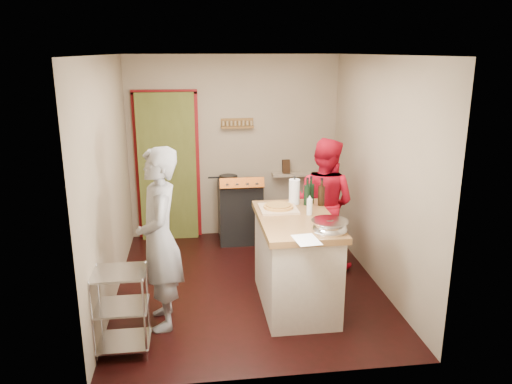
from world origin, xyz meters
TOP-DOWN VIEW (x-y plane):
  - floor at (0.00, 0.00)m, footprint 3.50×3.50m
  - back_wall at (-0.64, 1.78)m, footprint 3.00×0.44m
  - left_wall at (-1.50, 0.00)m, footprint 0.04×3.50m
  - right_wall at (1.50, 0.00)m, footprint 0.04×3.50m
  - ceiling at (0.00, 0.00)m, footprint 3.00×3.50m
  - stove at (0.05, 1.42)m, footprint 0.60×0.63m
  - wire_shelving at (-1.28, -1.20)m, footprint 0.48×0.40m
  - island at (0.45, -0.53)m, footprint 0.78×1.45m
  - person_stripe at (-0.94, -0.75)m, footprint 0.49×0.69m
  - person_red at (1.00, 0.44)m, footprint 1.01×0.98m

SIDE VIEW (x-z plane):
  - floor at x=0.00m, z-range 0.00..0.00m
  - wire_shelving at x=-1.28m, z-range 0.04..0.84m
  - stove at x=0.05m, z-range -0.05..0.95m
  - island at x=0.45m, z-range -0.13..1.16m
  - person_red at x=1.00m, z-range 0.00..1.64m
  - person_stripe at x=-0.94m, z-range 0.00..1.80m
  - back_wall at x=-0.64m, z-range -0.17..2.43m
  - left_wall at x=-1.50m, z-range 0.00..2.60m
  - right_wall at x=1.50m, z-range 0.00..2.60m
  - ceiling at x=0.00m, z-range 2.60..2.62m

